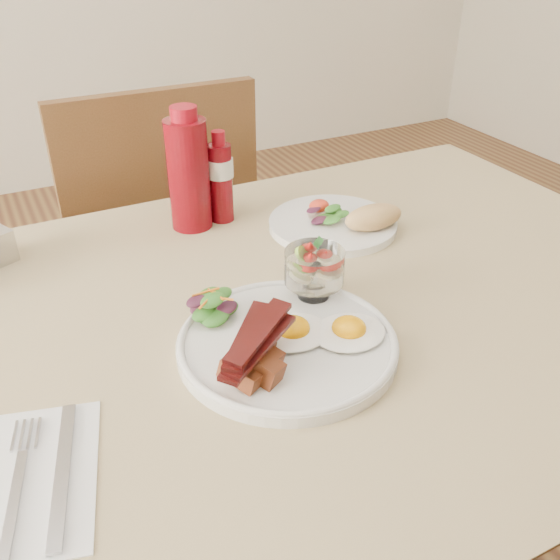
# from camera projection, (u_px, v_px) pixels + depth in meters

# --- Properties ---
(table) EXTENTS (1.33, 0.88, 0.75)m
(table) POSITION_uv_depth(u_px,v_px,m) (282.00, 360.00, 0.92)
(table) COLOR brown
(table) RESTS_ON ground
(chair_far) EXTENTS (0.42, 0.42, 0.93)m
(chair_far) POSITION_uv_depth(u_px,v_px,m) (156.00, 249.00, 1.49)
(chair_far) COLOR brown
(chair_far) RESTS_ON ground
(main_plate) EXTENTS (0.28, 0.28, 0.02)m
(main_plate) POSITION_uv_depth(u_px,v_px,m) (287.00, 345.00, 0.79)
(main_plate) COLOR silver
(main_plate) RESTS_ON table
(fried_eggs) EXTENTS (0.17, 0.13, 0.03)m
(fried_eggs) POSITION_uv_depth(u_px,v_px,m) (321.00, 330.00, 0.79)
(fried_eggs) COLOR white
(fried_eggs) RESTS_ON main_plate
(bacon_potato_pile) EXTENTS (0.12, 0.11, 0.06)m
(bacon_potato_pile) POSITION_uv_depth(u_px,v_px,m) (256.00, 353.00, 0.72)
(bacon_potato_pile) COLOR maroon
(bacon_potato_pile) RESTS_ON main_plate
(side_salad) EXTENTS (0.08, 0.08, 0.04)m
(side_salad) POSITION_uv_depth(u_px,v_px,m) (213.00, 307.00, 0.82)
(side_salad) COLOR #244C14
(side_salad) RESTS_ON main_plate
(fruit_cup) EXTENTS (0.08, 0.08, 0.08)m
(fruit_cup) POSITION_uv_depth(u_px,v_px,m) (314.00, 267.00, 0.85)
(fruit_cup) COLOR white
(fruit_cup) RESTS_ON main_plate
(second_plate) EXTENTS (0.22, 0.22, 0.06)m
(second_plate) POSITION_uv_depth(u_px,v_px,m) (342.00, 221.00, 1.08)
(second_plate) COLOR silver
(second_plate) RESTS_ON table
(ketchup_bottle) EXTENTS (0.09, 0.09, 0.21)m
(ketchup_bottle) POSITION_uv_depth(u_px,v_px,m) (188.00, 173.00, 1.05)
(ketchup_bottle) COLOR #61050C
(ketchup_bottle) RESTS_ON table
(hot_sauce_bottle) EXTENTS (0.06, 0.06, 0.16)m
(hot_sauce_bottle) POSITION_uv_depth(u_px,v_px,m) (220.00, 178.00, 1.08)
(hot_sauce_bottle) COLOR #61050C
(hot_sauce_bottle) RESTS_ON table
(napkin_cutlery) EXTENTS (0.16, 0.22, 0.01)m
(napkin_cutlery) POSITION_uv_depth(u_px,v_px,m) (42.00, 477.00, 0.62)
(napkin_cutlery) COLOR white
(napkin_cutlery) RESTS_ON table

